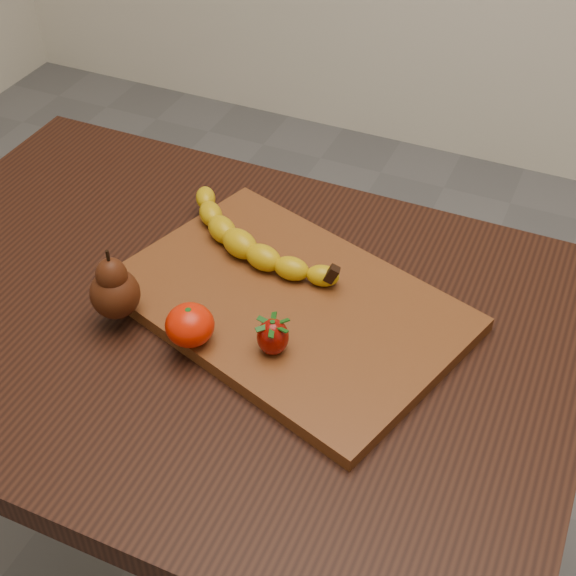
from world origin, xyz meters
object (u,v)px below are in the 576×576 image
at_px(cutting_board, 288,305).
at_px(table, 212,361).
at_px(pear, 113,283).
at_px(mandarin, 190,325).

bearing_deg(cutting_board, table, -137.67).
bearing_deg(cutting_board, pear, -131.88).
distance_m(cutting_board, pear, 0.23).
height_order(table, pear, pear).
distance_m(table, mandarin, 0.16).
bearing_deg(table, pear, -144.22).
height_order(table, cutting_board, cutting_board).
relative_size(table, mandarin, 16.17).
xyz_separation_m(pear, mandarin, (0.11, -0.01, -0.02)).
height_order(cutting_board, mandarin, mandarin).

